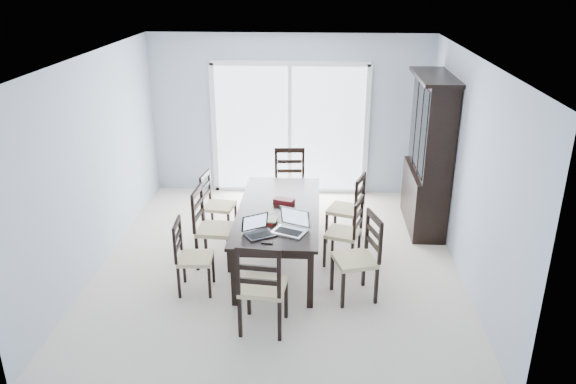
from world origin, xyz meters
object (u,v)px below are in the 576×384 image
dining_table (279,214)px  chair_left_far (213,197)px  chair_left_near (187,249)px  chair_left_mid (207,219)px  cell_phone (267,242)px  chair_end_far (290,176)px  chair_right_mid (350,225)px  china_hutch (429,156)px  chair_right_far (352,201)px  chair_right_near (364,248)px  laptop_silver (289,228)px  chair_end_near (261,279)px  hot_tub (277,146)px  game_box (284,201)px  laptop_dark (260,231)px

dining_table → chair_left_far: bearing=140.9°
chair_left_near → chair_left_mid: (0.11, 0.66, 0.08)m
cell_phone → chair_end_far: bearing=94.5°
chair_right_mid → china_hutch: bearing=-24.9°
chair_right_far → cell_phone: size_ratio=9.00×
china_hutch → chair_right_mid: bearing=-132.3°
chair_left_mid → chair_left_far: chair_left_mid is taller
chair_left_near → chair_left_far: (0.02, 1.52, 0.01)m
chair_right_near → laptop_silver: 0.86m
chair_left_near → laptop_silver: (1.17, 0.06, 0.27)m
china_hutch → chair_end_near: bearing=-127.2°
cell_phone → hot_tub: bearing=100.2°
chair_left_near → hot_tub: (0.69, 4.37, -0.11)m
chair_end_near → cell_phone: chair_end_near is taller
chair_right_far → chair_end_far: bearing=66.4°
chair_right_mid → chair_right_far: size_ratio=0.93×
game_box → hot_tub: size_ratio=0.13×
chair_left_mid → game_box: bearing=107.5°
chair_right_mid → chair_end_far: chair_end_far is taller
chair_end_far → cell_phone: bearing=83.3°
china_hutch → laptop_silver: bearing=-134.1°
chair_left_mid → chair_right_far: chair_left_mid is taller
chair_end_far → chair_left_mid: bearing=54.7°
chair_right_near → chair_right_far: chair_right_near is taller
dining_table → cell_phone: 0.94m
laptop_silver → hot_tub: laptop_silver is taller
china_hutch → laptop_dark: china_hutch is taller
chair_right_far → chair_end_near: chair_end_near is taller
china_hutch → chair_right_near: bearing=-117.3°
chair_left_near → chair_left_mid: 0.67m
chair_right_near → chair_end_far: 2.41m
chair_left_far → chair_right_far: (1.92, -0.13, 0.04)m
chair_right_near → chair_right_mid: chair_right_near is taller
laptop_dark → hot_tub: 4.43m
chair_right_far → chair_left_mid: bearing=131.1°
chair_left_mid → chair_left_far: size_ratio=1.13×
chair_left_mid → cell_phone: bearing=47.5°
chair_right_far → chair_end_far: (-0.89, 0.82, 0.04)m
laptop_silver → chair_right_mid: bearing=66.3°
chair_left_mid → chair_right_far: 1.97m
chair_left_mid → cell_phone: 1.21m
chair_end_near → game_box: size_ratio=4.77×
laptop_dark → hot_tub: bearing=60.2°
laptop_silver → hot_tub: (-0.47, 4.31, -0.38)m
chair_right_near → chair_right_far: size_ratio=1.04×
chair_end_far → game_box: 1.34m
chair_right_far → chair_end_near: (-1.01, -2.17, 0.05)m
chair_left_mid → chair_end_far: 1.82m
dining_table → chair_right_near: size_ratio=1.90×
chair_left_mid → game_box: size_ratio=4.65×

